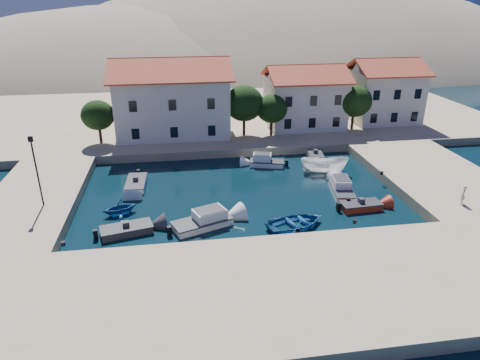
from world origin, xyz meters
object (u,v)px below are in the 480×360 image
(building_left, at_px, (172,96))
(cabin_cruiser_east, at_px, (342,189))
(building_mid, at_px, (305,95))
(boat_east, at_px, (324,173))
(cabin_cruiser_south, at_px, (202,222))
(building_right, at_px, (384,89))
(pedestrian, at_px, (463,195))
(lamppost, at_px, (36,165))
(rowboat_south, at_px, (296,227))

(building_left, relative_size, cabin_cruiser_east, 3.06)
(building_mid, distance_m, boat_east, 16.24)
(cabin_cruiser_south, relative_size, cabin_cruiser_east, 1.11)
(building_left, height_order, building_mid, building_left)
(building_right, relative_size, pedestrian, 5.60)
(building_mid, height_order, cabin_cruiser_east, building_mid)
(building_left, bearing_deg, cabin_cruiser_east, -51.15)
(lamppost, bearing_deg, building_mid, 35.45)
(cabin_cruiser_south, xyz_separation_m, cabin_cruiser_east, (13.87, 4.42, 0.00))
(building_mid, distance_m, cabin_cruiser_south, 30.17)
(building_right, bearing_deg, lamppost, -152.07)
(building_mid, bearing_deg, pedestrian, -75.90)
(building_left, bearing_deg, building_right, 3.81)
(building_left, height_order, rowboat_south, building_left)
(rowboat_south, bearing_deg, building_mid, -33.69)
(building_mid, xyz_separation_m, building_right, (12.00, 1.00, 0.25))
(cabin_cruiser_south, relative_size, rowboat_south, 1.06)
(building_left, height_order, cabin_cruiser_east, building_left)
(cabin_cruiser_east, bearing_deg, building_right, -23.88)
(building_left, bearing_deg, rowboat_south, -69.07)
(building_mid, relative_size, pedestrian, 6.23)
(rowboat_south, bearing_deg, building_right, -52.79)
(building_right, xyz_separation_m, rowboat_south, (-20.31, -27.35, -5.47))
(lamppost, height_order, cabin_cruiser_east, lamppost)
(lamppost, bearing_deg, building_left, 60.10)
(building_right, xyz_separation_m, cabin_cruiser_south, (-28.00, -26.13, -5.00))
(rowboat_south, distance_m, boat_east, 12.74)
(rowboat_south, xyz_separation_m, pedestrian, (14.91, 0.08, 1.84))
(building_mid, bearing_deg, cabin_cruiser_east, -95.87)
(building_left, distance_m, pedestrian, 35.50)
(building_left, xyz_separation_m, building_mid, (18.00, 1.00, -0.71))
(building_right, height_order, cabin_cruiser_east, building_right)
(building_mid, distance_m, rowboat_south, 28.11)
(building_right, relative_size, cabin_cruiser_south, 1.76)
(pedestrian, bearing_deg, building_left, -88.84)
(lamppost, distance_m, rowboat_south, 22.37)
(building_left, relative_size, building_mid, 1.40)
(building_left, xyz_separation_m, pedestrian, (24.60, -25.27, -4.09))
(building_left, relative_size, building_right, 1.56)
(building_mid, distance_m, building_right, 12.04)
(cabin_cruiser_south, height_order, rowboat_south, cabin_cruiser_south)
(cabin_cruiser_south, relative_size, boat_east, 1.05)
(building_mid, bearing_deg, lamppost, -144.55)
(pedestrian, bearing_deg, boat_east, -94.93)
(boat_east, bearing_deg, building_mid, 5.15)
(building_left, height_order, lamppost, building_left)
(building_left, relative_size, pedestrian, 8.72)
(lamppost, relative_size, pedestrian, 3.69)
(building_left, bearing_deg, pedestrian, -45.77)
(cabin_cruiser_south, bearing_deg, rowboat_south, -29.95)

